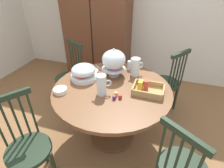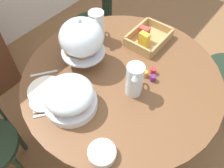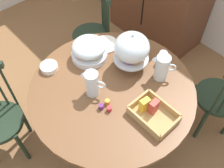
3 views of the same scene
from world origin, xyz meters
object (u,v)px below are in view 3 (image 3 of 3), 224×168
orange_juice_pitcher (162,68)px  drinking_glass (163,57)px  dining_table (112,102)px  fruit_platter_covered (89,50)px  windsor_chair_facing_door (93,35)px  milk_pitcher (92,85)px  cereal_basket (152,112)px  cereal_bowl (49,67)px  pastry_stand_with_dome (132,49)px  windsor_chair_by_cabinet (219,99)px  china_plate_large (106,44)px  china_plate_small (96,42)px

orange_juice_pitcher → drinking_glass: 0.17m
dining_table → drinking_glass: (0.08, 0.48, 0.25)m
fruit_platter_covered → drinking_glass: size_ratio=2.73×
dining_table → windsor_chair_facing_door: 0.94m
windsor_chair_facing_door → milk_pitcher: bearing=-39.2°
cereal_basket → cereal_bowl: cereal_basket is taller
dining_table → fruit_platter_covered: size_ratio=4.25×
pastry_stand_with_dome → milk_pitcher: (-0.00, -0.40, -0.10)m
windsor_chair_by_cabinet → pastry_stand_with_dome: size_ratio=2.83×
pastry_stand_with_dome → cereal_basket: pastry_stand_with_dome is taller
cereal_basket → dining_table: bearing=-172.8°
windsor_chair_facing_door → pastry_stand_with_dome: pastry_stand_with_dome is taller
windsor_chair_by_cabinet → cereal_bowl: bearing=-136.4°
orange_juice_pitcher → cereal_bowl: orange_juice_pitcher is taller
windsor_chair_facing_door → pastry_stand_with_dome: size_ratio=2.83×
windsor_chair_by_cabinet → windsor_chair_facing_door: 1.40m
milk_pitcher → cereal_basket: bearing=22.8°
drinking_glass → china_plate_large: bearing=-156.5°
milk_pitcher → cereal_basket: milk_pitcher is taller
orange_juice_pitcher → china_plate_small: bearing=-168.4°
drinking_glass → orange_juice_pitcher: bearing=-54.0°
dining_table → cereal_basket: 0.44m
china_plate_large → drinking_glass: drinking_glass is taller
china_plate_small → cereal_bowl: bearing=-93.1°
pastry_stand_with_dome → china_plate_small: pastry_stand_with_dome is taller
windsor_chair_facing_door → fruit_platter_covered: windsor_chair_facing_door is taller
cereal_basket → drinking_glass: bearing=123.1°
fruit_platter_covered → orange_juice_pitcher: 0.61m
dining_table → milk_pitcher: (-0.07, -0.13, 0.30)m
fruit_platter_covered → milk_pitcher: (0.30, -0.22, 0.01)m
orange_juice_pitcher → dining_table: bearing=-116.2°
orange_juice_pitcher → china_plate_small: 0.65m
pastry_stand_with_dome → china_plate_large: bearing=176.7°
windsor_chair_by_cabinet → cereal_bowl: windsor_chair_by_cabinet is taller
windsor_chair_facing_door → china_plate_large: (0.42, -0.19, 0.29)m
china_plate_small → cereal_bowl: 0.47m
cereal_bowl → drinking_glass: bearing=52.2°
windsor_chair_facing_door → fruit_platter_covered: 0.70m
fruit_platter_covered → cereal_bowl: size_ratio=2.14×
orange_juice_pitcher → drinking_glass: (-0.09, 0.13, -0.04)m
windsor_chair_facing_door → china_plate_small: bearing=-35.2°
china_plate_large → orange_juice_pitcher: bearing=7.4°
orange_juice_pitcher → cereal_basket: bearing=-58.1°
windsor_chair_by_cabinet → drinking_glass: bearing=-150.8°
pastry_stand_with_dome → china_plate_small: 0.43m
dining_table → china_plate_large: china_plate_large is taller
cereal_basket → china_plate_small: cereal_basket is taller
cereal_basket → china_plate_small: size_ratio=2.11×
pastry_stand_with_dome → fruit_platter_covered: size_ratio=1.15×
pastry_stand_with_dome → fruit_platter_covered: pastry_stand_with_dome is taller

